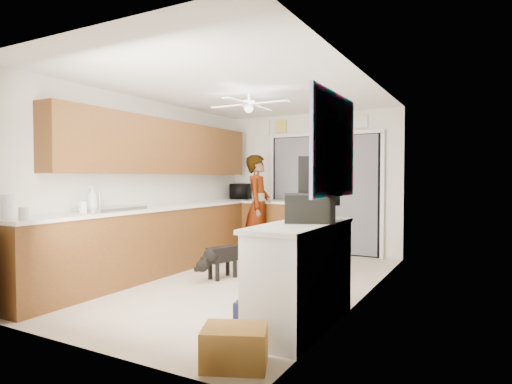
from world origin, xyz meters
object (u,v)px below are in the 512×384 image
at_px(navy_crate, 259,313).
at_px(soap_bottle, 92,199).
at_px(microwave, 241,191).
at_px(man, 258,206).
at_px(suitcase, 308,207).
at_px(paper_towel_roll, 7,207).
at_px(cardboard_box, 235,347).
at_px(dog, 223,261).

bearing_deg(navy_crate, soap_bottle, 175.40).
height_order(microwave, soap_bottle, soap_bottle).
bearing_deg(man, suitcase, -157.46).
relative_size(microwave, suitcase, 0.88).
bearing_deg(microwave, man, -154.13).
bearing_deg(paper_towel_roll, cardboard_box, 1.10).
xyz_separation_m(soap_bottle, dog, (1.11, 1.18, -0.86)).
bearing_deg(dog, soap_bottle, -115.86).
bearing_deg(man, soap_bottle, 148.95).
xyz_separation_m(soap_bottle, navy_crate, (2.40, -0.19, -0.98)).
distance_m(microwave, soap_bottle, 3.44).
relative_size(cardboard_box, man, 0.26).
bearing_deg(cardboard_box, soap_bottle, 159.03).
distance_m(microwave, navy_crate, 4.42).
bearing_deg(soap_bottle, cardboard_box, -20.97).
bearing_deg(suitcase, cardboard_box, -117.88).
height_order(man, dog, man).
xyz_separation_m(soap_bottle, cardboard_box, (2.65, -1.02, -0.95)).
relative_size(paper_towel_roll, cardboard_box, 0.54).
distance_m(soap_bottle, cardboard_box, 2.99).
bearing_deg(dog, microwave, 132.22).
relative_size(soap_bottle, navy_crate, 0.82).
relative_size(paper_towel_roll, dog, 0.40).
relative_size(soap_bottle, man, 0.18).
relative_size(soap_bottle, suitcase, 0.52).
distance_m(suitcase, dog, 2.05).
height_order(suitcase, man, man).
height_order(microwave, man, man).
height_order(navy_crate, dog, dog).
distance_m(soap_bottle, dog, 1.83).
relative_size(suitcase, navy_crate, 1.58).
height_order(microwave, cardboard_box, microwave).
height_order(soap_bottle, paper_towel_roll, soap_bottle).
bearing_deg(cardboard_box, navy_crate, 106.91).
distance_m(soap_bottle, navy_crate, 2.60).
bearing_deg(cardboard_box, man, 116.11).
relative_size(suitcase, dog, 0.98).
height_order(paper_towel_roll, dog, paper_towel_roll).
bearing_deg(man, cardboard_box, -168.43).
relative_size(suitcase, cardboard_box, 1.31).
height_order(soap_bottle, navy_crate, soap_bottle).
distance_m(paper_towel_roll, suitcase, 2.97).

